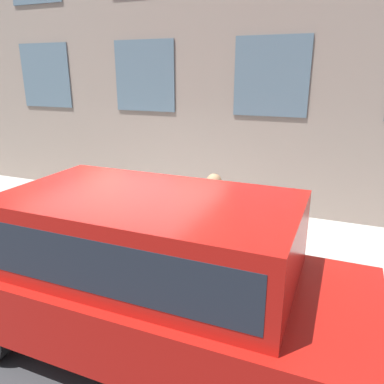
# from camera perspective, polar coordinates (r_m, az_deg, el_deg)

# --- Properties ---
(ground_plane) EXTENTS (80.00, 80.00, 0.00)m
(ground_plane) POSITION_cam_1_polar(r_m,az_deg,el_deg) (6.26, -8.76, -11.62)
(ground_plane) COLOR #2D2D30
(sidewalk) EXTENTS (3.10, 60.00, 0.14)m
(sidewalk) POSITION_cam_1_polar(r_m,az_deg,el_deg) (7.45, -2.64, -5.84)
(sidewalk) COLOR #9E9B93
(sidewalk) RESTS_ON ground_plane
(fire_hydrant) EXTENTS (0.37, 0.48, 0.79)m
(fire_hydrant) POSITION_cam_1_polar(r_m,az_deg,el_deg) (6.15, -3.12, -6.36)
(fire_hydrant) COLOR #2D7260
(fire_hydrant) RESTS_ON sidewalk
(person) EXTENTS (0.35, 0.23, 1.46)m
(person) POSITION_cam_1_polar(r_m,az_deg,el_deg) (5.80, 3.29, -2.80)
(person) COLOR #232328
(person) RESTS_ON sidewalk
(parked_truck_red_near) EXTENTS (1.89, 4.86, 1.86)m
(parked_truck_red_near) POSITION_cam_1_polar(r_m,az_deg,el_deg) (4.17, -6.95, -11.17)
(parked_truck_red_near) COLOR black
(parked_truck_red_near) RESTS_ON ground_plane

